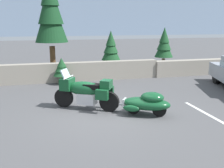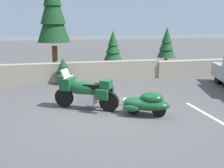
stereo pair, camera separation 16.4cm
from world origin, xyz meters
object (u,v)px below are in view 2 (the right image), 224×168
at_px(pine_tree_secondary, 167,44).
at_px(pine_tree_tall, 53,9).
at_px(pine_tree_far_right, 113,47).
at_px(touring_motorcycle, 86,91).
at_px(car_shaped_trailer, 146,103).

bearing_deg(pine_tree_secondary, pine_tree_tall, 179.53).
relative_size(pine_tree_secondary, pine_tree_far_right, 1.07).
height_order(touring_motorcycle, pine_tree_far_right, pine_tree_far_right).
bearing_deg(pine_tree_tall, pine_tree_secondary, -0.47).
xyz_separation_m(pine_tree_secondary, pine_tree_far_right, (-3.32, -0.08, -0.11)).
bearing_deg(pine_tree_far_right, car_shaped_trailer, -95.31).
bearing_deg(touring_motorcycle, pine_tree_tall, 97.61).
bearing_deg(car_shaped_trailer, touring_motorcycle, 148.25).
bearing_deg(pine_tree_tall, touring_motorcycle, -82.39).
bearing_deg(car_shaped_trailer, pine_tree_secondary, 61.02).
relative_size(touring_motorcycle, pine_tree_far_right, 0.83).
bearing_deg(pine_tree_tall, pine_tree_far_right, -2.40).
bearing_deg(pine_tree_far_right, pine_tree_secondary, 1.40).
bearing_deg(pine_tree_far_right, touring_motorcycle, -111.86).
height_order(car_shaped_trailer, pine_tree_far_right, pine_tree_far_right).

